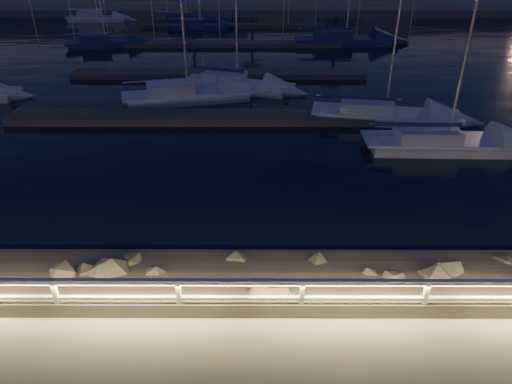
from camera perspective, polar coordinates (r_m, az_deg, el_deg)
ground at (r=12.10m, az=-14.22°, el=-14.47°), size 400.00×400.00×0.00m
harbor_water at (r=40.89m, az=-4.05°, el=15.48°), size 400.00×440.00×0.60m
guard_rail at (r=11.62m, az=-15.01°, el=-11.64°), size 44.11×0.12×1.06m
riprap at (r=13.44m, az=8.75°, el=-10.40°), size 37.47×2.90×1.41m
floating_docks at (r=42.02m, az=-3.96°, el=16.62°), size 22.00×36.00×0.40m
far_shore at (r=83.03m, az=-2.08°, el=22.90°), size 160.00×14.00×5.20m
sailboat_b at (r=29.87m, az=-8.96°, el=12.01°), size 8.38×4.38×13.76m
sailboat_d at (r=23.90m, az=22.30°, el=5.94°), size 8.05×2.66×13.46m
sailboat_g at (r=32.19m, az=-2.69°, el=13.43°), size 7.96×4.67×13.07m
sailboat_h at (r=26.98m, az=15.37°, el=9.50°), size 8.40×3.84×13.72m
sailboat_j at (r=49.19m, az=-18.50°, el=17.31°), size 7.87×4.41×12.94m
sailboat_k at (r=58.35m, az=-7.26°, el=19.95°), size 7.42×2.83×12.30m
sailboat_l at (r=49.06m, az=10.82°, el=18.22°), size 10.21×3.48×17.03m
sailboat_m at (r=67.50m, az=-19.35°, el=19.87°), size 7.96×2.68×13.46m
sailboat_n at (r=63.05m, az=-8.86°, el=20.51°), size 8.16×2.56×13.83m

